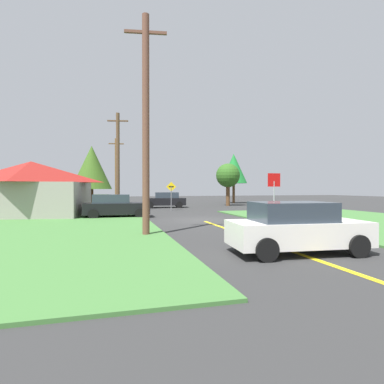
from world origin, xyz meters
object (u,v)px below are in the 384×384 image
at_px(parked_car_near_building, 115,206).
at_px(oak_tree_right, 228,176).
at_px(direction_sign, 171,193).
at_px(pine_tree_center, 234,169).
at_px(utility_pole_mid, 118,161).
at_px(car_behind_on_main_road, 296,228).
at_px(oak_tree_left, 92,167).
at_px(barn, 31,189).
at_px(utility_pole_far, 116,171).
at_px(car_approaching_junction, 165,200).
at_px(utility_pole_near, 146,123).
at_px(stop_sign, 274,187).

distance_m(parked_car_near_building, oak_tree_right, 17.50).
xyz_separation_m(direction_sign, pine_tree_center, (11.08, 11.63, 3.10)).
bearing_deg(oak_tree_right, utility_pole_mid, -155.05).
xyz_separation_m(parked_car_near_building, car_behind_on_main_road, (5.26, -13.71, -0.00)).
xyz_separation_m(oak_tree_left, barn, (-3.66, -8.97, -2.20)).
height_order(utility_pole_mid, direction_sign, utility_pole_mid).
xyz_separation_m(utility_pole_mid, direction_sign, (4.75, -0.03, -2.78)).
relative_size(utility_pole_far, oak_tree_right, 1.63).
distance_m(utility_pole_far, pine_tree_center, 15.78).
relative_size(car_approaching_junction, utility_pole_near, 0.49).
bearing_deg(parked_car_near_building, oak_tree_left, 102.18).
bearing_deg(direction_sign, utility_pole_far, 113.93).
relative_size(utility_pole_far, pine_tree_center, 1.19).
bearing_deg(stop_sign, barn, -22.68).
relative_size(stop_sign, direction_sign, 1.12).
bearing_deg(utility_pole_far, oak_tree_left, -117.62).
bearing_deg(barn, oak_tree_left, 67.81).
xyz_separation_m(utility_pole_mid, pine_tree_center, (15.82, 11.61, 0.32)).
height_order(utility_pole_mid, pine_tree_center, utility_pole_mid).
relative_size(stop_sign, car_approaching_junction, 0.65).
distance_m(parked_car_near_building, utility_pole_far, 16.24).
xyz_separation_m(utility_pole_near, oak_tree_left, (-3.24, 19.93, -0.65)).
distance_m(oak_tree_right, barn, 21.08).
relative_size(car_behind_on_main_road, utility_pole_near, 0.46).
xyz_separation_m(car_approaching_junction, car_behind_on_main_road, (-0.05, -23.68, -0.00)).
distance_m(utility_pole_mid, utility_pole_far, 10.43).
distance_m(direction_sign, oak_tree_left, 9.44).
bearing_deg(direction_sign, oak_tree_left, 142.52).
distance_m(car_behind_on_main_road, utility_pole_mid, 20.12).
height_order(car_approaching_junction, utility_pole_far, utility_pole_far).
height_order(utility_pole_far, direction_sign, utility_pole_far).
xyz_separation_m(car_behind_on_main_road, direction_sign, (-0.18, 19.14, 0.84)).
height_order(stop_sign, pine_tree_center, pine_tree_center).
distance_m(utility_pole_mid, oak_tree_right, 14.03).
height_order(parked_car_near_building, car_behind_on_main_road, same).
bearing_deg(car_behind_on_main_road, parked_car_near_building, 115.46).
xyz_separation_m(stop_sign, barn, (-15.15, 7.32, -0.13)).
distance_m(stop_sign, barn, 16.83).
height_order(utility_pole_mid, oak_tree_right, utility_pole_mid).
relative_size(stop_sign, oak_tree_right, 0.60).
bearing_deg(pine_tree_center, utility_pole_far, -175.72).
distance_m(parked_car_near_building, pine_tree_center, 23.83).
xyz_separation_m(parked_car_near_building, direction_sign, (5.08, 5.43, 0.84)).
xyz_separation_m(parked_car_near_building, oak_tree_right, (13.02, 11.37, 2.70)).
xyz_separation_m(stop_sign, direction_sign, (-4.28, 10.76, -0.47)).
relative_size(car_behind_on_main_road, utility_pole_far, 0.55).
xyz_separation_m(car_behind_on_main_road, utility_pole_near, (-4.16, 4.74, 4.04)).
bearing_deg(car_behind_on_main_road, utility_pole_near, 135.70).
height_order(stop_sign, utility_pole_far, utility_pole_far).
xyz_separation_m(parked_car_near_building, utility_pole_near, (1.10, -8.97, 4.03)).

